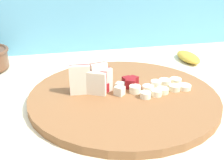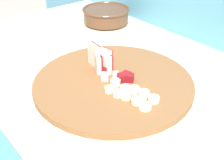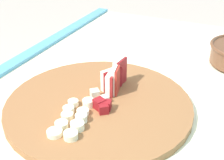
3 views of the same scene
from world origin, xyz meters
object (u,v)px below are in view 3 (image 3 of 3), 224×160
Objects in this scene: cutting_board at (99,105)px; apple_wedge_fan at (115,78)px; apple_dice_pile at (103,100)px; banana_slice_rows at (73,118)px.

cutting_board is 0.08m from apple_wedge_fan.
apple_dice_pile is at bearing 3.63° from apple_wedge_fan.
banana_slice_rows is (0.15, -0.02, -0.02)m from apple_wedge_fan.
apple_wedge_fan is at bearing 172.11° from cutting_board.
apple_wedge_fan reaches higher than banana_slice_rows.
banana_slice_rows is (0.08, -0.03, -0.00)m from apple_dice_pile.
cutting_board is at bearing -104.23° from apple_dice_pile.
apple_dice_pile is 0.70× the size of banana_slice_rows.
banana_slice_rows is at bearing -9.66° from cutting_board.
apple_dice_pile reaches higher than cutting_board.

